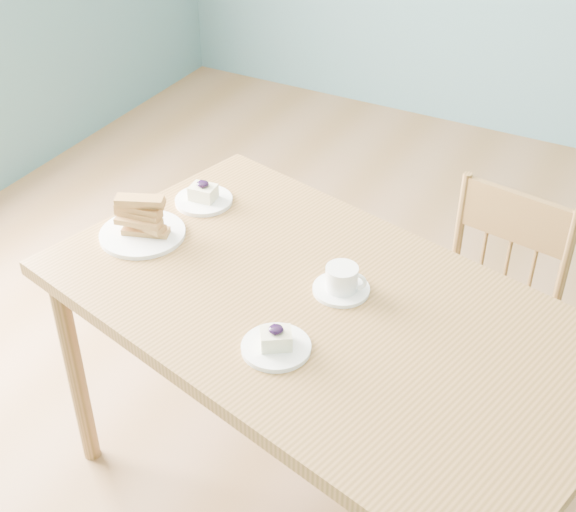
# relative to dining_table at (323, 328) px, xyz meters

# --- Properties ---
(room) EXTENTS (5.01, 5.01, 2.71)m
(room) POSITION_rel_dining_table_xyz_m (0.34, 0.16, 0.67)
(room) COLOR #8B6341
(room) RESTS_ON ground
(dining_table) EXTENTS (1.57, 1.13, 0.76)m
(dining_table) POSITION_rel_dining_table_xyz_m (0.00, 0.00, 0.00)
(dining_table) COLOR #9D6C3B
(dining_table) RESTS_ON ground
(dining_chair) EXTENTS (0.42, 0.41, 0.82)m
(dining_chair) POSITION_rel_dining_table_xyz_m (0.28, 0.54, -0.27)
(dining_chair) COLOR #9D6C3B
(dining_chair) RESTS_ON ground
(cheesecake_plate_near) EXTENTS (0.16, 0.16, 0.07)m
(cheesecake_plate_near) POSITION_rel_dining_table_xyz_m (-0.02, -0.20, 0.09)
(cheesecake_plate_near) COLOR white
(cheesecake_plate_near) RESTS_ON dining_table
(cheesecake_plate_far) EXTENTS (0.17, 0.17, 0.07)m
(cheesecake_plate_far) POSITION_rel_dining_table_xyz_m (-0.52, 0.26, 0.09)
(cheesecake_plate_far) COLOR white
(cheesecake_plate_far) RESTS_ON dining_table
(coffee_cup) EXTENTS (0.14, 0.14, 0.07)m
(coffee_cup) POSITION_rel_dining_table_xyz_m (0.02, 0.07, 0.11)
(coffee_cup) COLOR white
(coffee_cup) RESTS_ON dining_table
(biscotti_plate) EXTENTS (0.24, 0.24, 0.13)m
(biscotti_plate) POSITION_rel_dining_table_xyz_m (-0.57, 0.03, 0.12)
(biscotti_plate) COLOR white
(biscotti_plate) RESTS_ON dining_table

